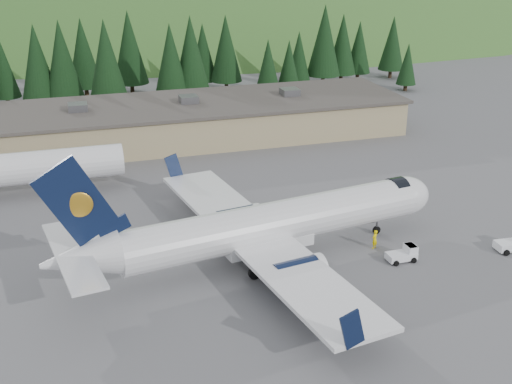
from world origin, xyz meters
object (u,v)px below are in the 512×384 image
object	(u,v)px
baggage_tug_a	(404,254)
terminal_building	(154,123)
airliner	(265,226)
ramp_worker	(375,239)

from	to	relation	value
baggage_tug_a	terminal_building	distance (m)	44.84
terminal_building	baggage_tug_a	bearing A→B (deg)	-69.47
airliner	terminal_building	xyz separation A→B (m)	(-3.95, 38.17, -0.63)
airliner	baggage_tug_a	bearing A→B (deg)	-26.82
baggage_tug_a	ramp_worker	size ratio (longest dim) A/B	1.47
terminal_building	ramp_worker	bearing A→B (deg)	-69.88
airliner	baggage_tug_a	size ratio (longest dim) A/B	13.71
airliner	ramp_worker	bearing A→B (deg)	-13.71
ramp_worker	baggage_tug_a	bearing A→B (deg)	84.12
ramp_worker	terminal_building	bearing A→B (deg)	-101.43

